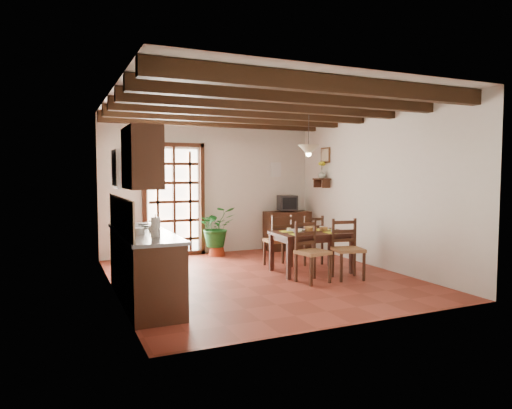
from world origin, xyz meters
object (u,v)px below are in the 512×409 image
pendant_lamp (309,149)px  chair_far_left (278,250)px  potted_plant (217,228)px  sideboard (287,230)px  chair_near_left (312,263)px  kitchen_counter (143,265)px  chair_near_right (348,260)px  dining_table (311,237)px  crt_tv (287,203)px  chair_far_right (309,249)px

pendant_lamp → chair_far_left: bearing=117.0°
potted_plant → sideboard: bearing=2.8°
potted_plant → pendant_lamp: 2.69m
chair_near_left → chair_far_left: chair_near_left is taller
chair_far_left → sideboard: (0.99, 1.54, 0.12)m
kitchen_counter → chair_far_left: 2.92m
sideboard → potted_plant: (-1.66, -0.08, 0.15)m
chair_near_right → sideboard: size_ratio=0.96×
dining_table → crt_tv: bearing=74.8°
chair_near_left → potted_plant: bearing=91.9°
crt_tv → chair_near_right: bearing=-88.0°
kitchen_counter → chair_far_right: kitchen_counter is taller
kitchen_counter → chair_far_right: 3.49m
chair_far_left → pendant_lamp: bearing=117.8°
chair_near_right → crt_tv: crt_tv is taller
chair_near_left → chair_far_left: bearing=76.7°
kitchen_counter → dining_table: bearing=12.1°
chair_near_left → potted_plant: size_ratio=0.44×
dining_table → chair_near_right: size_ratio=1.37×
dining_table → chair_far_left: bearing=116.1°
kitchen_counter → dining_table: size_ratio=1.73×
chair_far_left → sideboard: size_ratio=0.96×
dining_table → chair_near_left: chair_near_left is taller
chair_near_left → chair_far_right: size_ratio=1.05×
kitchen_counter → crt_tv: bearing=38.0°
chair_near_right → crt_tv: (0.42, 2.85, 0.73)m
sideboard → pendant_lamp: 2.77m
kitchen_counter → pendant_lamp: 3.39m
dining_table → chair_far_right: bearing=63.9°
chair_far_right → chair_far_left: bearing=-1.0°
sideboard → chair_far_right: bearing=-99.6°
dining_table → crt_tv: 2.35m
chair_near_left → crt_tv: crt_tv is taller
dining_table → chair_near_right: chair_near_right is taller
kitchen_counter → chair_near_right: kitchen_counter is taller
chair_far_left → chair_far_right: (0.63, -0.03, -0.01)m
dining_table → potted_plant: potted_plant is taller
chair_far_left → chair_far_right: size_ratio=1.04×
dining_table → sideboard: (0.71, 2.20, -0.18)m
chair_far_left → potted_plant: size_ratio=0.44×
chair_far_right → chair_near_left: bearing=62.7°
crt_tv → pendant_lamp: (-0.71, -2.10, 1.05)m
pendant_lamp → chair_far_right: bearing=56.8°
chair_near_left → crt_tv: 3.10m
potted_plant → pendant_lamp: pendant_lamp is taller
dining_table → pendant_lamp: (-0.00, 0.10, 1.48)m
chair_far_right → potted_plant: 2.00m
kitchen_counter → pendant_lamp: pendant_lamp is taller
kitchen_counter → chair_far_left: size_ratio=2.39×
chair_far_left → pendant_lamp: pendant_lamp is taller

